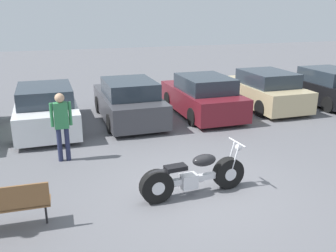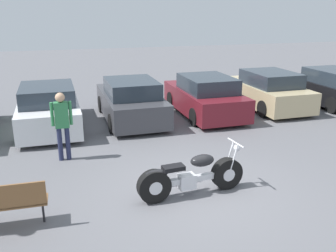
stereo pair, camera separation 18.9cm
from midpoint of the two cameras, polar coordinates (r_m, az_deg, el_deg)
name	(u,v)px [view 2 (the right image)]	position (r m, az deg, el deg)	size (l,w,h in m)	color
ground_plane	(198,190)	(8.11, 5.23, -9.76)	(60.00, 60.00, 0.00)	slate
motorcycle	(190,177)	(7.75, 4.15, -7.70)	(2.33, 0.62, 1.03)	black
parked_car_white	(49,108)	(12.50, -17.32, 2.59)	(1.89, 4.11, 1.42)	white
parked_car_dark_grey	(131,101)	(12.89, -5.27, 3.76)	(1.89, 4.11, 1.42)	#3D3D42
parked_car_maroon	(205,97)	(13.60, 6.04, 4.46)	(1.89, 4.11, 1.42)	maroon
parked_car_champagne	(267,91)	(15.05, 15.21, 5.21)	(1.89, 4.11, 1.42)	#C6B284
parked_car_black	(330,88)	(16.42, 23.78, 5.32)	(1.89, 4.11, 1.42)	black
person_standing	(62,120)	(9.61, -15.32, 0.81)	(0.52, 0.23, 1.75)	#232847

